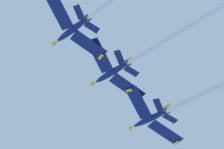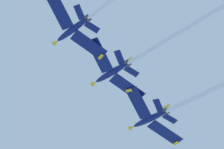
# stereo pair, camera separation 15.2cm
# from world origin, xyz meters

# --- Properties ---
(jet_inner_left) EXTENTS (19.69, 37.65, 22.32)m
(jet_inner_left) POSITION_xyz_m (-3.32, 4.72, 108.14)
(jet_inner_left) COLOR navy
(jet_centre) EXTENTS (20.00, 38.30, 23.49)m
(jet_centre) POSITION_xyz_m (10.73, 7.98, 107.87)
(jet_centre) COLOR navy
(jet_inner_right) EXTENTS (19.57, 38.26, 24.39)m
(jet_inner_right) POSITION_xyz_m (25.85, 11.09, 106.08)
(jet_inner_right) COLOR navy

